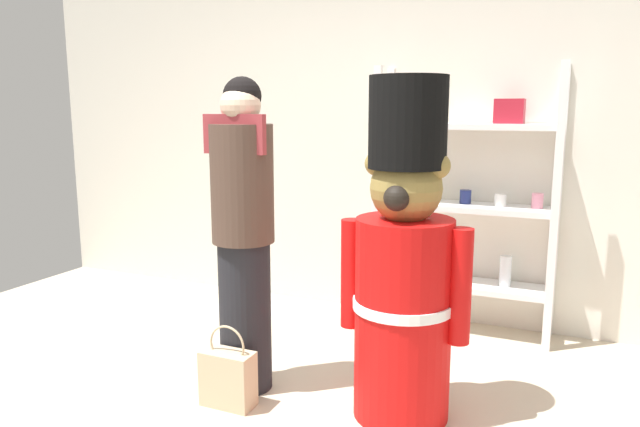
# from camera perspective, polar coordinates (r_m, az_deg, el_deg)

# --- Properties ---
(back_wall) EXTENTS (6.40, 0.12, 2.60)m
(back_wall) POSITION_cam_1_polar(r_m,az_deg,el_deg) (4.35, 8.42, 7.15)
(back_wall) COLOR silver
(back_wall) RESTS_ON ground_plane
(merchandise_shelf) EXTENTS (1.20, 0.35, 1.80)m
(merchandise_shelf) POSITION_cam_1_polar(r_m,az_deg,el_deg) (4.07, 13.96, 1.33)
(merchandise_shelf) COLOR white
(merchandise_shelf) RESTS_ON ground_plane
(teddy_bear_guard) EXTENTS (0.65, 0.49, 1.67)m
(teddy_bear_guard) POSITION_cam_1_polar(r_m,az_deg,el_deg) (2.87, 8.15, -5.46)
(teddy_bear_guard) COLOR red
(teddy_bear_guard) RESTS_ON ground_plane
(person_shopper) EXTENTS (0.35, 0.33, 1.68)m
(person_shopper) POSITION_cam_1_polar(r_m,az_deg,el_deg) (3.13, -7.45, -1.76)
(person_shopper) COLOR black
(person_shopper) RESTS_ON ground_plane
(shopping_bag) EXTENTS (0.28, 0.14, 0.43)m
(shopping_bag) POSITION_cam_1_polar(r_m,az_deg,el_deg) (3.17, -8.92, -15.42)
(shopping_bag) COLOR #C1AD89
(shopping_bag) RESTS_ON ground_plane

